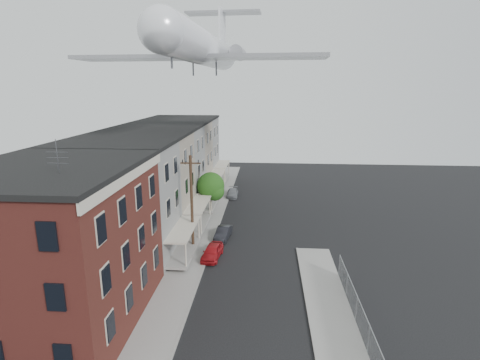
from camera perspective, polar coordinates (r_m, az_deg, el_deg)
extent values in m
cube|color=gray|center=(41.07, -5.36, -7.09)|extent=(3.00, 62.00, 0.12)
cube|color=gray|center=(25.04, 14.62, -22.57)|extent=(3.00, 26.00, 0.12)
cube|color=gray|center=(40.85, -3.34, -7.15)|extent=(0.15, 62.00, 0.14)
cube|color=gray|center=(24.82, 11.05, -22.70)|extent=(0.15, 26.00, 0.14)
cube|color=#351110|center=(26.43, -26.26, -9.28)|extent=(10.00, 12.00, 10.00)
cube|color=black|center=(24.98, -27.53, 1.68)|extent=(10.30, 12.30, 0.30)
cube|color=beige|center=(22.83, -16.48, 0.52)|extent=(0.16, 12.20, 0.60)
cylinder|color=#515156|center=(22.10, -26.06, 3.07)|extent=(0.04, 0.04, 2.00)
cube|color=#5E5E5C|center=(34.40, -18.41, -3.29)|extent=(10.00, 7.00, 10.00)
cube|color=black|center=(33.30, -19.09, 5.21)|extent=(10.25, 7.00, 0.30)
cube|color=gray|center=(34.21, -8.49, -10.77)|extent=(1.80, 6.40, 0.25)
cube|color=beige|center=(33.36, -8.62, -7.34)|extent=(1.90, 6.50, 0.15)
cube|color=gray|center=(40.69, -14.70, -0.40)|extent=(10.00, 7.00, 10.00)
cube|color=black|center=(39.77, -15.16, 6.81)|extent=(10.25, 7.00, 0.30)
cube|color=gray|center=(40.53, -6.34, -6.67)|extent=(1.80, 6.40, 0.25)
cube|color=beige|center=(39.81, -6.42, -3.70)|extent=(1.90, 6.50, 0.15)
cube|color=#5E5E5C|center=(47.19, -12.01, 1.71)|extent=(10.00, 7.00, 10.00)
cube|color=black|center=(46.39, -12.33, 7.93)|extent=(10.25, 7.00, 0.30)
cube|color=gray|center=(47.05, -4.80, -3.68)|extent=(1.80, 6.40, 0.25)
cube|color=beige|center=(46.43, -4.85, -1.09)|extent=(1.90, 6.50, 0.15)
cube|color=gray|center=(53.81, -9.97, 3.30)|extent=(10.00, 7.00, 10.00)
cube|color=black|center=(53.11, -10.20, 8.76)|extent=(10.25, 7.00, 0.30)
cube|color=gray|center=(53.69, -3.65, -1.42)|extent=(1.80, 6.40, 0.25)
cube|color=beige|center=(53.14, -3.68, 0.87)|extent=(1.90, 6.50, 0.15)
cube|color=#5E5E5C|center=(60.51, -8.37, 4.53)|extent=(10.00, 7.00, 10.00)
cube|color=black|center=(59.89, -8.55, 9.40)|extent=(10.25, 7.00, 0.30)
cube|color=gray|center=(60.41, -2.75, 0.34)|extent=(1.80, 6.40, 0.25)
cube|color=beige|center=(59.92, -2.77, 2.39)|extent=(1.90, 6.50, 0.15)
cylinder|color=gray|center=(24.05, 19.00, -22.02)|extent=(0.06, 0.06, 1.90)
cylinder|color=gray|center=(26.45, 17.32, -18.27)|extent=(0.06, 0.06, 1.90)
cylinder|color=gray|center=(28.97, 15.98, -15.14)|extent=(0.06, 0.06, 1.90)
cylinder|color=gray|center=(31.57, 14.89, -12.52)|extent=(0.06, 0.06, 1.90)
cube|color=gray|center=(23.54, 19.18, -20.23)|extent=(0.04, 18.00, 0.04)
cube|color=gray|center=(24.05, 19.00, -22.02)|extent=(0.02, 18.00, 1.80)
cylinder|color=black|center=(34.05, -7.36, -3.72)|extent=(0.26, 0.26, 9.00)
cube|color=black|center=(33.10, -7.56, 2.56)|extent=(1.80, 0.12, 0.12)
cylinder|color=black|center=(33.21, -8.75, 2.91)|extent=(0.08, 0.08, 0.25)
cylinder|color=black|center=(32.93, -6.38, 2.89)|extent=(0.08, 0.08, 0.25)
cylinder|color=black|center=(44.39, -4.42, -3.88)|extent=(0.24, 0.24, 2.40)
sphere|color=#173F11|center=(43.72, -4.48, -0.88)|extent=(3.20, 3.20, 3.20)
sphere|color=#173F11|center=(43.51, -3.87, -1.71)|extent=(2.24, 2.24, 2.24)
imported|color=#B5171D|center=(33.82, -4.25, -10.83)|extent=(1.85, 3.75, 1.23)
imported|color=black|center=(37.87, -2.59, -8.07)|extent=(1.62, 3.61, 1.15)
imported|color=slate|center=(51.80, -1.16, -1.99)|extent=(1.57, 3.68, 1.06)
cylinder|color=white|center=(42.01, -5.82, 19.39)|extent=(4.88, 26.00, 3.45)
sphere|color=white|center=(29.63, -11.89, 21.47)|extent=(3.45, 3.45, 3.45)
cone|color=white|center=(54.64, -2.59, 18.18)|extent=(3.62, 3.42, 3.45)
cube|color=#939399|center=(40.35, -6.32, 18.07)|extent=(26.06, 5.96, 0.38)
cylinder|color=#939399|center=(51.50, -6.35, 18.61)|extent=(1.96, 4.40, 1.72)
cylinder|color=#939399|center=(50.55, -0.32, 18.78)|extent=(1.96, 4.40, 1.72)
cube|color=white|center=(54.42, -2.73, 21.39)|extent=(0.50, 4.10, 6.03)
cube|color=#939399|center=(55.89, -2.56, 24.10)|extent=(10.37, 3.37, 0.27)
cylinder|color=#515156|center=(31.48, -10.37, 17.53)|extent=(0.17, 0.17, 1.29)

